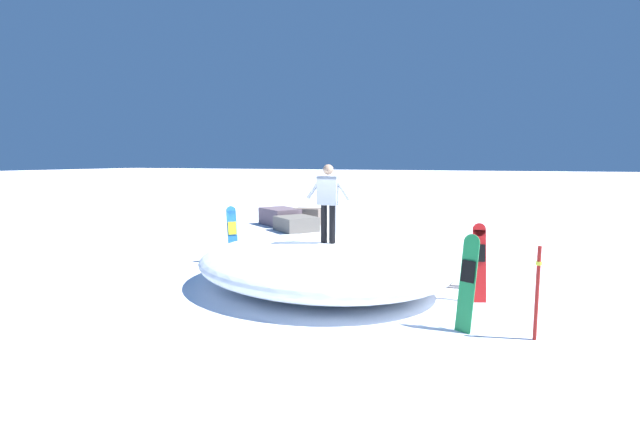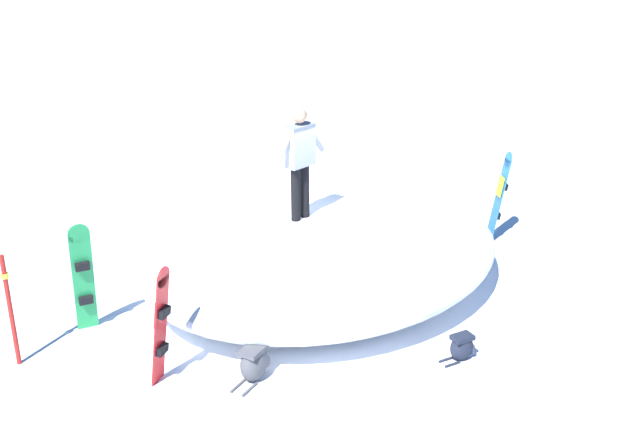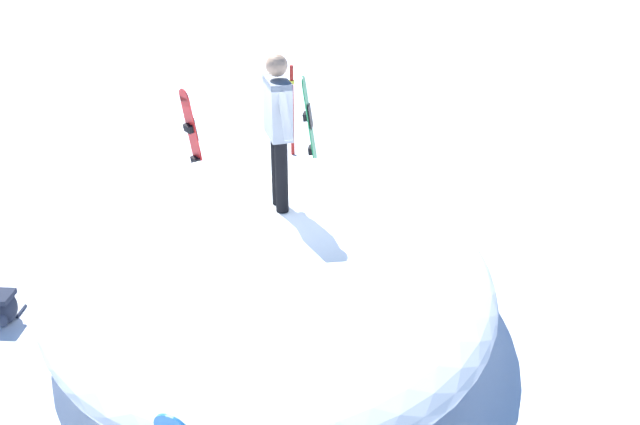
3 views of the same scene
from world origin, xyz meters
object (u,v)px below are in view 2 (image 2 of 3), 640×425
(trail_marker_pole, at_px, (10,308))
(snowboarder_standing, at_px, (300,156))
(snowboard_primary_upright, at_px, (161,324))
(snowboard_secondary_upright, at_px, (83,276))
(backpack_far, at_px, (255,362))
(snowboard_tertiary_upright, at_px, (500,195))
(backpack_near, at_px, (462,347))

(trail_marker_pole, bearing_deg, snowboarder_standing, 71.96)
(snowboard_primary_upright, distance_m, trail_marker_pole, 2.04)
(snowboard_secondary_upright, xyz_separation_m, trail_marker_pole, (-0.03, -1.07, -0.04))
(snowboard_secondary_upright, height_order, trail_marker_pole, snowboard_secondary_upright)
(backpack_far, distance_m, trail_marker_pole, 3.17)
(snowboard_tertiary_upright, height_order, backpack_far, snowboard_tertiary_upright)
(snowboard_tertiary_upright, bearing_deg, snowboard_primary_upright, -99.44)
(trail_marker_pole, bearing_deg, snowboard_secondary_upright, 88.52)
(snowboard_secondary_upright, distance_m, backpack_far, 2.73)
(snowboarder_standing, height_order, backpack_far, snowboarder_standing)
(snowboarder_standing, distance_m, snowboard_secondary_upright, 3.50)
(snowboard_tertiary_upright, distance_m, trail_marker_pole, 8.07)
(snowboarder_standing, distance_m, snowboard_tertiary_upright, 4.00)
(snowboard_secondary_upright, relative_size, backpack_far, 2.43)
(trail_marker_pole, bearing_deg, backpack_far, 33.23)
(backpack_far, relative_size, trail_marker_pole, 0.44)
(snowboard_primary_upright, bearing_deg, trail_marker_pole, -152.82)
(snowboard_tertiary_upright, relative_size, trail_marker_pole, 1.05)
(backpack_near, relative_size, backpack_far, 0.77)
(snowboard_secondary_upright, distance_m, snowboard_tertiary_upright, 7.08)
(snowboard_secondary_upright, distance_m, backpack_near, 5.16)
(snowboard_secondary_upright, bearing_deg, trail_marker_pole, -91.48)
(snowboarder_standing, xyz_separation_m, snowboard_tertiary_upright, (1.58, 3.45, -1.26))
(backpack_near, distance_m, backpack_far, 2.71)
(snowboarder_standing, xyz_separation_m, backpack_far, (1.28, -2.37, -1.85))
(snowboard_secondary_upright, bearing_deg, snowboard_primary_upright, -4.30)
(backpack_near, relative_size, trail_marker_pole, 0.34)
(snowboard_primary_upright, xyz_separation_m, snowboard_secondary_upright, (-1.79, 0.13, 0.02))
(snowboarder_standing, relative_size, backpack_far, 2.51)
(snowboard_secondary_upright, bearing_deg, backpack_near, 31.59)
(snowboarder_standing, distance_m, trail_marker_pole, 4.47)
(backpack_far, bearing_deg, trail_marker_pole, -146.77)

